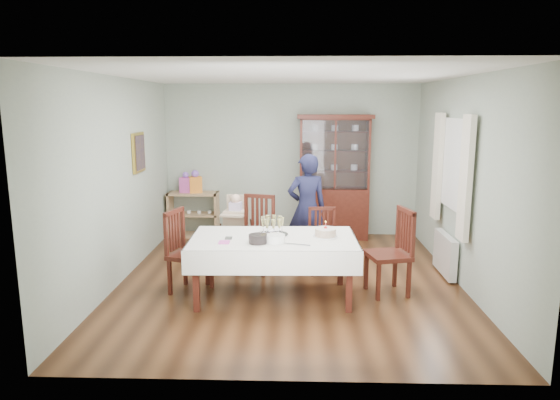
{
  "coord_description": "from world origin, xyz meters",
  "views": [
    {
      "loc": [
        0.08,
        -6.42,
        2.34
      ],
      "look_at": [
        -0.13,
        0.2,
        1.07
      ],
      "focal_mm": 32.0,
      "sensor_mm": 36.0,
      "label": 1
    }
  ],
  "objects_px": {
    "chair_far_right": "(323,253)",
    "gift_bag_pink": "(186,183)",
    "chair_end_right": "(389,269)",
    "gift_bag_orange": "(195,183)",
    "chair_far_left": "(255,249)",
    "chair_end_left": "(189,268)",
    "dining_table": "(273,267)",
    "birthday_cake": "(325,233)",
    "china_cabinet": "(334,175)",
    "woman": "(307,208)",
    "sideboard": "(194,214)",
    "high_chair": "(236,234)",
    "champagne_tray": "(272,230)"
  },
  "relations": [
    {
      "from": "sideboard",
      "to": "champagne_tray",
      "type": "height_order",
      "value": "champagne_tray"
    },
    {
      "from": "dining_table",
      "to": "sideboard",
      "type": "height_order",
      "value": "sideboard"
    },
    {
      "from": "gift_bag_orange",
      "to": "chair_far_left",
      "type": "bearing_deg",
      "value": -56.93
    },
    {
      "from": "chair_end_left",
      "to": "chair_end_right",
      "type": "xyz_separation_m",
      "value": [
        2.51,
        0.01,
        0.01
      ]
    },
    {
      "from": "chair_end_left",
      "to": "champagne_tray",
      "type": "distance_m",
      "value": 1.18
    },
    {
      "from": "chair_far_right",
      "to": "chair_end_left",
      "type": "height_order",
      "value": "chair_end_left"
    },
    {
      "from": "chair_end_left",
      "to": "gift_bag_orange",
      "type": "xyz_separation_m",
      "value": [
        -0.44,
        2.69,
        0.67
      ]
    },
    {
      "from": "chair_far_right",
      "to": "gift_bag_pink",
      "type": "xyz_separation_m",
      "value": [
        -2.34,
        1.88,
        0.7
      ]
    },
    {
      "from": "chair_far_left",
      "to": "chair_end_left",
      "type": "xyz_separation_m",
      "value": [
        -0.77,
        -0.84,
        -0.01
      ]
    },
    {
      "from": "sideboard",
      "to": "chair_far_left",
      "type": "height_order",
      "value": "chair_far_left"
    },
    {
      "from": "chair_far_left",
      "to": "birthday_cake",
      "type": "relative_size",
      "value": 3.64
    },
    {
      "from": "chair_end_left",
      "to": "sideboard",
      "type": "bearing_deg",
      "value": 27.41
    },
    {
      "from": "chair_far_left",
      "to": "gift_bag_orange",
      "type": "distance_m",
      "value": 2.31
    },
    {
      "from": "woman",
      "to": "gift_bag_orange",
      "type": "xyz_separation_m",
      "value": [
        -1.95,
        1.36,
        0.16
      ]
    },
    {
      "from": "china_cabinet",
      "to": "champagne_tray",
      "type": "bearing_deg",
      "value": -108.96
    },
    {
      "from": "sideboard",
      "to": "chair_far_right",
      "type": "xyz_separation_m",
      "value": [
        2.22,
        -1.9,
        -0.13
      ]
    },
    {
      "from": "chair_far_left",
      "to": "champagne_tray",
      "type": "xyz_separation_m",
      "value": [
        0.29,
        -0.91,
        0.52
      ]
    },
    {
      "from": "china_cabinet",
      "to": "woman",
      "type": "xyz_separation_m",
      "value": [
        -0.5,
        -1.36,
        -0.31
      ]
    },
    {
      "from": "birthday_cake",
      "to": "gift_bag_orange",
      "type": "relative_size",
      "value": 0.73
    },
    {
      "from": "chair_end_left",
      "to": "champagne_tray",
      "type": "bearing_deg",
      "value": -77.14
    },
    {
      "from": "china_cabinet",
      "to": "chair_end_left",
      "type": "distance_m",
      "value": 3.45
    },
    {
      "from": "champagne_tray",
      "to": "gift_bag_pink",
      "type": "bearing_deg",
      "value": 121.04
    },
    {
      "from": "chair_end_right",
      "to": "birthday_cake",
      "type": "xyz_separation_m",
      "value": [
        -0.81,
        -0.14,
        0.49
      ]
    },
    {
      "from": "gift_bag_pink",
      "to": "gift_bag_orange",
      "type": "distance_m",
      "value": 0.17
    },
    {
      "from": "dining_table",
      "to": "sideboard",
      "type": "distance_m",
      "value": 3.27
    },
    {
      "from": "high_chair",
      "to": "gift_bag_orange",
      "type": "relative_size",
      "value": 2.51
    },
    {
      "from": "chair_far_right",
      "to": "sideboard",
      "type": "bearing_deg",
      "value": 135.07
    },
    {
      "from": "high_chair",
      "to": "birthday_cake",
      "type": "bearing_deg",
      "value": -41.97
    },
    {
      "from": "birthday_cake",
      "to": "chair_far_left",
      "type": "bearing_deg",
      "value": 134.22
    },
    {
      "from": "chair_far_right",
      "to": "gift_bag_orange",
      "type": "xyz_separation_m",
      "value": [
        -2.17,
        1.88,
        0.71
      ]
    },
    {
      "from": "china_cabinet",
      "to": "champagne_tray",
      "type": "distance_m",
      "value": 2.94
    },
    {
      "from": "china_cabinet",
      "to": "chair_end_right",
      "type": "distance_m",
      "value": 2.84
    },
    {
      "from": "chair_end_right",
      "to": "gift_bag_pink",
      "type": "distance_m",
      "value": 4.16
    },
    {
      "from": "chair_end_left",
      "to": "high_chair",
      "type": "relative_size",
      "value": 1.03
    },
    {
      "from": "champagne_tray",
      "to": "high_chair",
      "type": "bearing_deg",
      "value": 113.29
    },
    {
      "from": "sideboard",
      "to": "gift_bag_pink",
      "type": "height_order",
      "value": "gift_bag_pink"
    },
    {
      "from": "chair_far_left",
      "to": "gift_bag_pink",
      "type": "bearing_deg",
      "value": 141.74
    },
    {
      "from": "chair_far_right",
      "to": "chair_end_right",
      "type": "height_order",
      "value": "chair_end_right"
    },
    {
      "from": "china_cabinet",
      "to": "sideboard",
      "type": "relative_size",
      "value": 2.42
    },
    {
      "from": "champagne_tray",
      "to": "gift_bag_orange",
      "type": "bearing_deg",
      "value": 118.38
    },
    {
      "from": "chair_far_right",
      "to": "chair_end_right",
      "type": "xyz_separation_m",
      "value": [
        0.78,
        -0.8,
        0.05
      ]
    },
    {
      "from": "chair_far_left",
      "to": "chair_end_left",
      "type": "height_order",
      "value": "chair_far_left"
    },
    {
      "from": "chair_far_left",
      "to": "china_cabinet",
      "type": "bearing_deg",
      "value": 71.37
    },
    {
      "from": "chair_far_left",
      "to": "woman",
      "type": "height_order",
      "value": "woman"
    },
    {
      "from": "sideboard",
      "to": "champagne_tray",
      "type": "relative_size",
      "value": 2.32
    },
    {
      "from": "dining_table",
      "to": "birthday_cake",
      "type": "relative_size",
      "value": 6.89
    },
    {
      "from": "chair_far_right",
      "to": "woman",
      "type": "height_order",
      "value": "woman"
    },
    {
      "from": "chair_far_left",
      "to": "chair_far_right",
      "type": "bearing_deg",
      "value": 13.94
    },
    {
      "from": "chair_end_right",
      "to": "gift_bag_orange",
      "type": "xyz_separation_m",
      "value": [
        -2.95,
        2.68,
        0.66
      ]
    },
    {
      "from": "sideboard",
      "to": "gift_bag_orange",
      "type": "bearing_deg",
      "value": -20.9
    }
  ]
}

